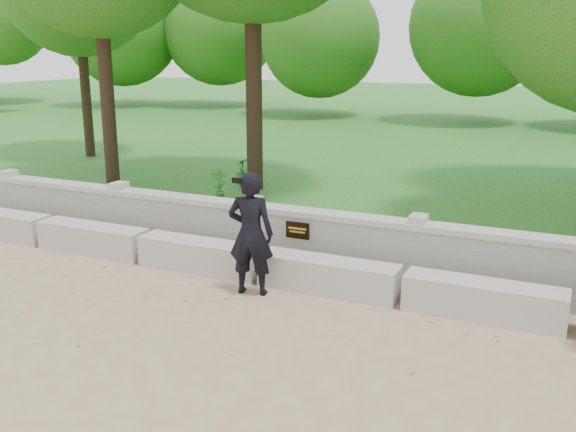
% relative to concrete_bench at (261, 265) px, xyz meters
% --- Properties ---
extents(ground, '(80.00, 80.00, 0.00)m').
position_rel_concrete_bench_xyz_m(ground, '(-0.00, -1.90, -0.22)').
color(ground, tan).
rests_on(ground, ground).
extents(lawn, '(40.00, 22.00, 0.25)m').
position_rel_concrete_bench_xyz_m(lawn, '(-0.00, 12.10, -0.10)').
color(lawn, '#1B5717').
rests_on(lawn, ground).
extents(concrete_bench, '(11.90, 0.45, 0.45)m').
position_rel_concrete_bench_xyz_m(concrete_bench, '(0.00, 0.00, 0.00)').
color(concrete_bench, beige).
rests_on(concrete_bench, ground).
extents(parapet_wall, '(12.50, 0.35, 0.90)m').
position_rel_concrete_bench_xyz_m(parapet_wall, '(0.00, 0.70, 0.24)').
color(parapet_wall, '#B2AFA8').
rests_on(parapet_wall, ground).
extents(man_main, '(0.67, 0.62, 1.64)m').
position_rel_concrete_bench_xyz_m(man_main, '(0.09, -0.47, 0.60)').
color(man_main, black).
rests_on(man_main, ground).
extents(shrub_a, '(0.39, 0.34, 0.61)m').
position_rel_concrete_bench_xyz_m(shrub_a, '(-2.48, 3.02, 0.33)').
color(shrub_a, '#277327').
rests_on(shrub_a, lawn).
extents(shrub_b, '(0.38, 0.41, 0.59)m').
position_rel_concrete_bench_xyz_m(shrub_b, '(-0.96, 1.40, 0.32)').
color(shrub_b, '#277327').
rests_on(shrub_b, lawn).
extents(shrub_d, '(0.31, 0.34, 0.57)m').
position_rel_concrete_bench_xyz_m(shrub_d, '(-2.81, 4.58, 0.31)').
color(shrub_d, '#277327').
rests_on(shrub_d, lawn).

